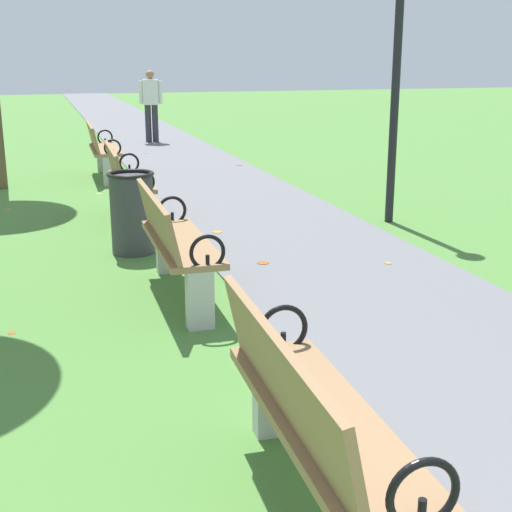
{
  "coord_description": "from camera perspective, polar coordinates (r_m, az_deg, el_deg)",
  "views": [
    {
      "loc": [
        -1.54,
        0.69,
        1.98
      ],
      "look_at": [
        -0.05,
        5.53,
        0.55
      ],
      "focal_mm": 50.14,
      "sensor_mm": 36.0,
      "label": 1
    }
  ],
  "objects": [
    {
      "name": "park_bench_4",
      "position": [
        8.98,
        -10.27,
        5.93
      ],
      "size": [
        0.51,
        1.61,
        0.9
      ],
      "color": "#93704C",
      "rests_on": "ground"
    },
    {
      "name": "park_bench_2",
      "position": [
        3.13,
        4.46,
        -12.76
      ],
      "size": [
        0.52,
        1.61,
        0.9
      ],
      "color": "#93704C",
      "rests_on": "ground"
    },
    {
      "name": "park_bench_3",
      "position": [
        5.95,
        -6.51,
        1.11
      ],
      "size": [
        0.5,
        1.61,
        0.9
      ],
      "color": "#93704C",
      "rests_on": "ground"
    },
    {
      "name": "pedestrian_walking",
      "position": [
        16.95,
        -8.38,
        12.05
      ],
      "size": [
        0.52,
        0.28,
        1.62
      ],
      "color": "#2D2D38",
      "rests_on": "paved_walkway"
    },
    {
      "name": "trash_bin",
      "position": [
        7.43,
        -9.85,
        3.44
      ],
      "size": [
        0.48,
        0.48,
        0.84
      ],
      "color": "#38383D",
      "rests_on": "ground"
    },
    {
      "name": "park_bench_5",
      "position": [
        12.14,
        -12.19,
        8.35
      ],
      "size": [
        0.51,
        1.61,
        0.9
      ],
      "color": "#93704C",
      "rests_on": "ground"
    },
    {
      "name": "lamp_post",
      "position": [
        8.73,
        11.32,
        17.64
      ],
      "size": [
        0.28,
        0.28,
        3.48
      ],
      "color": "black",
      "rests_on": "ground"
    },
    {
      "name": "paved_walkway",
      "position": [
        17.63,
        -8.4,
        9.19
      ],
      "size": [
        2.24,
        44.0,
        0.02
      ],
      "primitive_type": "cube",
      "color": "slate",
      "rests_on": "ground"
    },
    {
      "name": "scattered_leaves",
      "position": [
        6.73,
        -1.31,
        -1.19
      ],
      "size": [
        4.14,
        17.48,
        0.02
      ],
      "color": "#93511E",
      "rests_on": "ground"
    }
  ]
}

